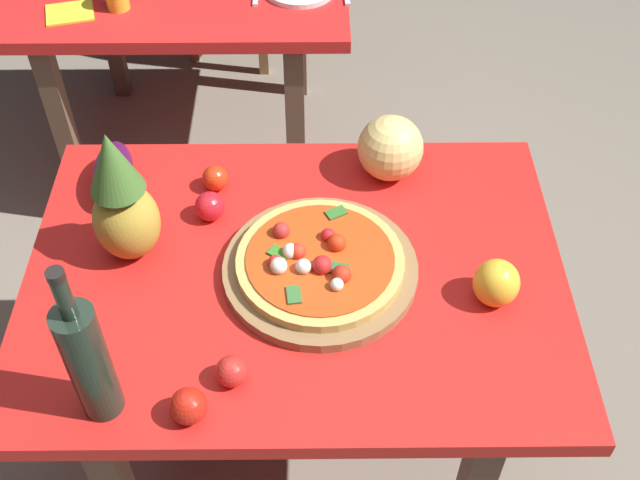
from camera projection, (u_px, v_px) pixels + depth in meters
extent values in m
plane|color=gray|center=(301.00, 445.00, 2.23)|extent=(10.00, 10.00, 0.00)
cube|color=brown|center=(170.00, 265.00, 2.21)|extent=(0.06, 0.06, 0.72)
cube|color=brown|center=(430.00, 264.00, 2.22)|extent=(0.06, 0.06, 0.72)
cube|color=red|center=(295.00, 276.00, 1.69)|extent=(1.15, 0.83, 0.04)
cube|color=brown|center=(67.00, 140.00, 2.59)|extent=(0.06, 0.06, 0.72)
cube|color=brown|center=(296.00, 139.00, 2.59)|extent=(0.06, 0.06, 0.72)
cube|color=brown|center=(108.00, 17.00, 3.10)|extent=(0.06, 0.06, 0.72)
cube|color=brown|center=(298.00, 16.00, 3.10)|extent=(0.06, 0.06, 0.72)
cube|color=olive|center=(262.00, 31.00, 3.31)|extent=(0.04, 0.04, 0.41)
cube|color=olive|center=(190.00, 19.00, 3.38)|extent=(0.04, 0.04, 0.41)
cylinder|color=olive|center=(320.00, 269.00, 1.66)|extent=(0.41, 0.41, 0.02)
cylinder|color=tan|center=(320.00, 262.00, 1.64)|extent=(0.35, 0.35, 0.02)
cylinder|color=#C94417|center=(320.00, 258.00, 1.63)|extent=(0.31, 0.31, 0.00)
sphere|color=red|center=(322.00, 265.00, 1.60)|extent=(0.04, 0.04, 0.04)
sphere|color=red|center=(281.00, 231.00, 1.67)|extent=(0.04, 0.04, 0.04)
sphere|color=red|center=(298.00, 253.00, 1.63)|extent=(0.04, 0.04, 0.04)
sphere|color=red|center=(328.00, 235.00, 1.66)|extent=(0.03, 0.03, 0.03)
sphere|color=red|center=(342.00, 274.00, 1.58)|extent=(0.04, 0.04, 0.04)
sphere|color=red|center=(337.00, 243.00, 1.64)|extent=(0.04, 0.04, 0.04)
sphere|color=red|center=(276.00, 263.00, 1.61)|extent=(0.03, 0.03, 0.03)
cube|color=#387033|center=(294.00, 295.00, 1.56)|extent=(0.03, 0.05, 0.00)
cube|color=#237135|center=(337.00, 268.00, 1.61)|extent=(0.05, 0.03, 0.00)
cube|color=#35702C|center=(336.00, 213.00, 1.71)|extent=(0.05, 0.05, 0.00)
cube|color=#367E24|center=(279.00, 252.00, 1.63)|extent=(0.05, 0.05, 0.00)
sphere|color=white|center=(337.00, 285.00, 1.57)|extent=(0.03, 0.03, 0.03)
sphere|color=white|center=(303.00, 267.00, 1.60)|extent=(0.03, 0.03, 0.03)
sphere|color=silver|center=(290.00, 252.00, 1.63)|extent=(0.03, 0.03, 0.03)
sphere|color=white|center=(279.00, 266.00, 1.60)|extent=(0.04, 0.04, 0.04)
cylinder|color=black|center=(89.00, 363.00, 1.35)|extent=(0.08, 0.08, 0.27)
cylinder|color=black|center=(64.00, 297.00, 1.22)|extent=(0.03, 0.03, 0.09)
cylinder|color=black|center=(55.00, 275.00, 1.18)|extent=(0.03, 0.03, 0.02)
ellipsoid|color=#AD9433|center=(127.00, 221.00, 1.64)|extent=(0.14, 0.14, 0.18)
cone|color=#3F6C2B|center=(112.00, 163.00, 1.52)|extent=(0.11, 0.11, 0.14)
sphere|color=#EDCC76|center=(390.00, 148.00, 1.83)|extent=(0.15, 0.15, 0.15)
ellipsoid|color=yellow|center=(496.00, 283.00, 1.59)|extent=(0.09, 0.09, 0.10)
ellipsoid|color=#490F42|center=(113.00, 173.00, 1.82)|extent=(0.11, 0.21, 0.09)
sphere|color=red|center=(210.00, 206.00, 1.76)|extent=(0.07, 0.07, 0.07)
sphere|color=red|center=(188.00, 406.00, 1.41)|extent=(0.07, 0.07, 0.07)
sphere|color=red|center=(231.00, 371.00, 1.46)|extent=(0.06, 0.06, 0.06)
sphere|color=red|center=(215.00, 178.00, 1.83)|extent=(0.06, 0.06, 0.06)
cube|color=yellow|center=(70.00, 13.00, 2.37)|extent=(0.17, 0.15, 0.01)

